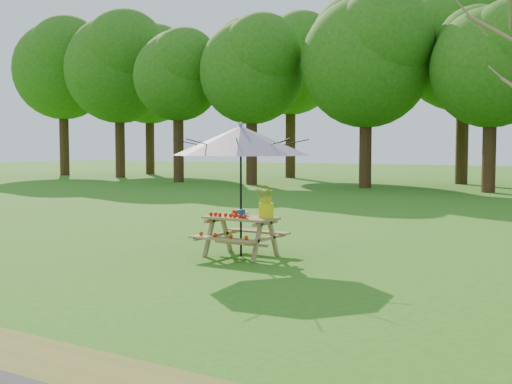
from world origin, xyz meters
The scene contains 7 objects.
ground centered at (0.00, 0.00, 0.00)m, with size 120.00×120.00×0.00m, color #367015.
treeline centered at (0.00, 22.00, 8.00)m, with size 60.00×12.00×16.00m, color #225F10, non-canonical shape.
picnic_table centered at (2.38, 2.70, 0.33)m, with size 1.20×1.32×0.67m.
patio_umbrella centered at (2.38, 2.71, 1.95)m, with size 2.82×2.82×2.26m.
produce_bins centered at (2.35, 2.74, 0.72)m, with size 0.32×0.36×0.13m.
tomatoes_row centered at (2.23, 2.53, 0.71)m, with size 0.77×0.13×0.07m, color red, non-canonical shape.
flower_bucket centered at (2.80, 2.82, 0.97)m, with size 0.40×0.37×0.56m.
Camera 1 is at (8.29, -6.26, 1.84)m, focal length 45.00 mm.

